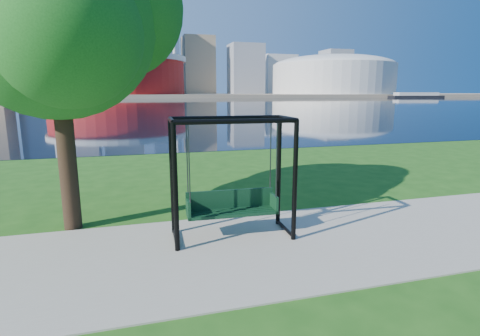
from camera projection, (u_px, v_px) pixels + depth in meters
name	position (u px, v px, depth m)	size (l,w,h in m)	color
ground	(227.00, 241.00, 7.86)	(900.00, 900.00, 0.00)	#1E5114
path	(233.00, 250.00, 7.38)	(120.00, 4.00, 0.03)	#9E937F
river	(139.00, 104.00, 104.02)	(900.00, 180.00, 0.02)	black
far_bank	(134.00, 95.00, 296.16)	(900.00, 228.00, 2.00)	#937F60
stadium	(116.00, 74.00, 223.92)	(83.00, 83.00, 32.00)	maroon
arena	(333.00, 74.00, 262.45)	(84.00, 84.00, 26.56)	beige
skyline	(126.00, 51.00, 300.73)	(392.00, 66.00, 96.50)	gray
swing	(232.00, 181.00, 7.87)	(2.56, 1.19, 2.58)	black
park_tree	(51.00, 10.00, 7.72)	(5.49, 4.96, 6.82)	black
barge	(416.00, 95.00, 222.72)	(32.38, 12.84, 3.15)	black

